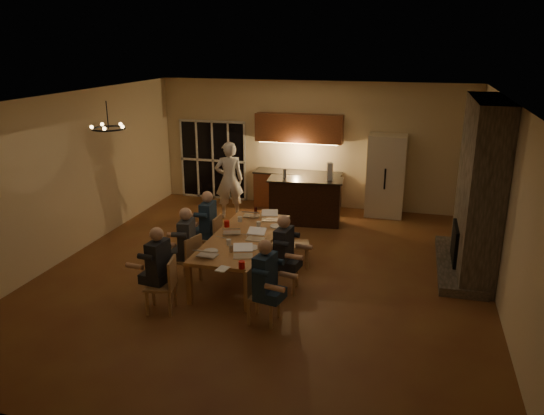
% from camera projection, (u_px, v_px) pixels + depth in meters
% --- Properties ---
extents(floor, '(9.00, 9.00, 0.00)m').
position_uv_depth(floor, '(264.00, 274.00, 9.82)').
color(floor, brown).
rests_on(floor, ground).
extents(back_wall, '(8.00, 0.04, 3.20)m').
position_uv_depth(back_wall, '(312.00, 145.00, 13.50)').
color(back_wall, beige).
rests_on(back_wall, ground).
extents(left_wall, '(0.04, 9.00, 3.20)m').
position_uv_depth(left_wall, '(66.00, 177.00, 10.34)').
color(left_wall, beige).
rests_on(left_wall, ground).
extents(right_wall, '(0.04, 9.00, 3.20)m').
position_uv_depth(right_wall, '(509.00, 209.00, 8.35)').
color(right_wall, beige).
rests_on(right_wall, ground).
extents(ceiling, '(8.00, 9.00, 0.04)m').
position_uv_depth(ceiling, '(263.00, 98.00, 8.85)').
color(ceiling, white).
rests_on(ceiling, back_wall).
extents(french_doors, '(1.86, 0.08, 2.10)m').
position_uv_depth(french_doors, '(213.00, 160.00, 14.29)').
color(french_doors, black).
rests_on(french_doors, ground).
extents(fireplace, '(0.58, 2.50, 3.20)m').
position_uv_depth(fireplace, '(480.00, 188.00, 9.53)').
color(fireplace, '#64594E').
rests_on(fireplace, ground).
extents(kitchenette, '(2.24, 0.68, 2.40)m').
position_uv_depth(kitchenette, '(298.00, 162.00, 13.40)').
color(kitchenette, brown).
rests_on(kitchenette, ground).
extents(refrigerator, '(0.90, 0.68, 2.00)m').
position_uv_depth(refrigerator, '(386.00, 176.00, 12.87)').
color(refrigerator, beige).
rests_on(refrigerator, ground).
extents(dining_table, '(1.10, 2.78, 0.75)m').
position_uv_depth(dining_table, '(243.00, 256.00, 9.70)').
color(dining_table, '#B67D49').
rests_on(dining_table, ground).
extents(bar_island, '(1.78, 0.84, 1.08)m').
position_uv_depth(bar_island, '(305.00, 201.00, 12.40)').
color(bar_island, black).
rests_on(bar_island, ground).
extents(chair_left_near, '(0.52, 0.52, 0.89)m').
position_uv_depth(chair_left_near, '(161.00, 285.00, 8.37)').
color(chair_left_near, tan).
rests_on(chair_left_near, ground).
extents(chair_left_mid, '(0.55, 0.55, 0.89)m').
position_uv_depth(chair_left_mid, '(185.00, 259.00, 9.39)').
color(chair_left_mid, tan).
rests_on(chair_left_mid, ground).
extents(chair_left_far, '(0.44, 0.44, 0.89)m').
position_uv_depth(chair_left_far, '(209.00, 237.00, 10.40)').
color(chair_left_far, tan).
rests_on(chair_left_far, ground).
extents(chair_right_near, '(0.47, 0.47, 0.89)m').
position_uv_depth(chair_right_near, '(264.00, 295.00, 8.04)').
color(chair_right_near, tan).
rests_on(chair_right_near, ground).
extents(chair_right_mid, '(0.47, 0.47, 0.89)m').
position_uv_depth(chair_right_mid, '(285.00, 267.00, 9.04)').
color(chair_right_mid, tan).
rests_on(chair_right_mid, ground).
extents(chair_right_far, '(0.54, 0.54, 0.89)m').
position_uv_depth(chair_right_far, '(298.00, 244.00, 10.07)').
color(chair_right_far, tan).
rests_on(chair_right_far, ground).
extents(person_left_near, '(0.67, 0.67, 1.38)m').
position_uv_depth(person_left_near, '(159.00, 268.00, 8.39)').
color(person_left_near, '#25292F').
rests_on(person_left_near, ground).
extents(person_right_near, '(0.71, 0.71, 1.38)m').
position_uv_depth(person_right_near, '(265.00, 283.00, 7.87)').
color(person_right_near, navy).
rests_on(person_right_near, ground).
extents(person_left_mid, '(0.68, 0.68, 1.38)m').
position_uv_depth(person_left_mid, '(187.00, 245.00, 9.34)').
color(person_left_mid, '#363940').
rests_on(person_left_mid, ground).
extents(person_right_mid, '(0.68, 0.68, 1.38)m').
position_uv_depth(person_right_mid, '(284.00, 254.00, 8.95)').
color(person_right_mid, '#25292F').
rests_on(person_right_mid, ground).
extents(person_left_far, '(0.62, 0.62, 1.38)m').
position_uv_depth(person_left_far, '(208.00, 225.00, 10.35)').
color(person_left_far, navy).
rests_on(person_left_far, ground).
extents(standing_person, '(0.80, 0.69, 1.87)m').
position_uv_depth(standing_person, '(229.00, 180.00, 12.74)').
color(standing_person, white).
rests_on(standing_person, ground).
extents(chandelier, '(0.55, 0.55, 0.03)m').
position_uv_depth(chandelier, '(108.00, 129.00, 8.74)').
color(chandelier, black).
rests_on(chandelier, ceiling).
extents(laptop_a, '(0.34, 0.30, 0.23)m').
position_uv_depth(laptop_a, '(207.00, 249.00, 8.69)').
color(laptop_a, silver).
rests_on(laptop_a, dining_table).
extents(laptop_b, '(0.39, 0.36, 0.23)m').
position_uv_depth(laptop_b, '(243.00, 250.00, 8.66)').
color(laptop_b, silver).
rests_on(laptop_b, dining_table).
extents(laptop_c, '(0.39, 0.36, 0.23)m').
position_uv_depth(laptop_c, '(232.00, 227.00, 9.72)').
color(laptop_c, silver).
rests_on(laptop_c, dining_table).
extents(laptop_d, '(0.33, 0.29, 0.23)m').
position_uv_depth(laptop_d, '(255.00, 233.00, 9.41)').
color(laptop_d, silver).
rests_on(laptop_d, dining_table).
extents(laptop_e, '(0.35, 0.32, 0.23)m').
position_uv_depth(laptop_e, '(251.00, 211.00, 10.65)').
color(laptop_e, silver).
rests_on(laptop_e, dining_table).
extents(laptop_f, '(0.38, 0.35, 0.23)m').
position_uv_depth(laptop_f, '(270.00, 215.00, 10.41)').
color(laptop_f, silver).
rests_on(laptop_f, dining_table).
extents(mug_front, '(0.09, 0.09, 0.10)m').
position_uv_depth(mug_front, '(229.00, 242.00, 9.18)').
color(mug_front, silver).
rests_on(mug_front, dining_table).
extents(mug_mid, '(0.08, 0.08, 0.10)m').
position_uv_depth(mug_mid, '(259.00, 224.00, 10.07)').
color(mug_mid, silver).
rests_on(mug_mid, dining_table).
extents(mug_back, '(0.09, 0.09, 0.10)m').
position_uv_depth(mug_back, '(240.00, 219.00, 10.36)').
color(mug_back, silver).
rests_on(mug_back, dining_table).
extents(redcup_near, '(0.10, 0.10, 0.12)m').
position_uv_depth(redcup_near, '(242.00, 265.00, 8.22)').
color(redcup_near, '#BA0E0C').
rests_on(redcup_near, dining_table).
extents(redcup_mid, '(0.10, 0.10, 0.12)m').
position_uv_depth(redcup_mid, '(227.00, 224.00, 10.07)').
color(redcup_mid, '#BA0E0C').
rests_on(redcup_mid, dining_table).
extents(can_silver, '(0.07, 0.07, 0.12)m').
position_uv_depth(can_silver, '(231.00, 249.00, 8.87)').
color(can_silver, '#B2B2B7').
rests_on(can_silver, dining_table).
extents(can_cola, '(0.06, 0.06, 0.12)m').
position_uv_depth(can_cola, '(256.00, 210.00, 10.88)').
color(can_cola, '#3F0F0C').
rests_on(can_cola, dining_table).
extents(plate_near, '(0.26, 0.26, 0.02)m').
position_uv_depth(plate_near, '(251.00, 248.00, 9.04)').
color(plate_near, silver).
rests_on(plate_near, dining_table).
extents(plate_left, '(0.25, 0.25, 0.02)m').
position_uv_depth(plate_left, '(211.00, 251.00, 8.90)').
color(plate_left, silver).
rests_on(plate_left, dining_table).
extents(plate_far, '(0.27, 0.27, 0.02)m').
position_uv_depth(plate_far, '(277.00, 226.00, 10.09)').
color(plate_far, silver).
rests_on(plate_far, dining_table).
extents(notepad, '(0.19, 0.25, 0.01)m').
position_uv_depth(notepad, '(223.00, 269.00, 8.21)').
color(notepad, white).
rests_on(notepad, dining_table).
extents(bar_bottle, '(0.08, 0.08, 0.24)m').
position_uv_depth(bar_bottle, '(285.00, 174.00, 12.22)').
color(bar_bottle, '#99999E').
rests_on(bar_bottle, bar_island).
extents(bar_blender, '(0.15, 0.15, 0.40)m').
position_uv_depth(bar_blender, '(330.00, 171.00, 12.10)').
color(bar_blender, silver).
rests_on(bar_blender, bar_island).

